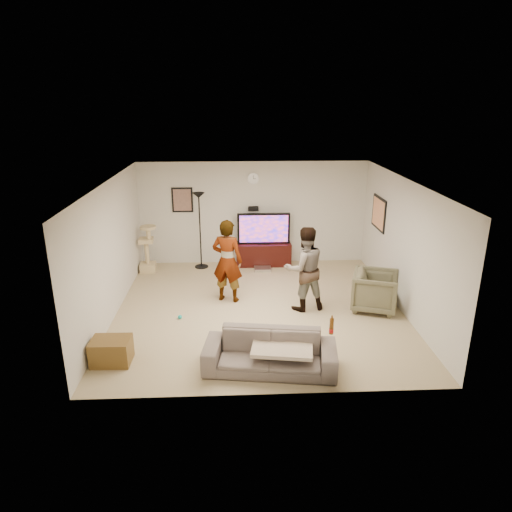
{
  "coord_description": "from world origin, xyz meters",
  "views": [
    {
      "loc": [
        -0.45,
        -8.19,
        3.94
      ],
      "look_at": [
        -0.05,
        0.2,
        1.03
      ],
      "focal_mm": 32.37,
      "sensor_mm": 36.0,
      "label": 1
    }
  ],
  "objects_px": {
    "tv_stand": "(263,254)",
    "floor_lamp": "(200,231)",
    "side_table": "(111,351)",
    "cat_tree": "(147,249)",
    "beer_bottle": "(332,326)",
    "armchair": "(375,291)",
    "sofa": "(270,352)",
    "person_right": "(304,269)",
    "person_left": "(227,261)",
    "tv": "(264,228)"
  },
  "relations": [
    {
      "from": "armchair",
      "to": "side_table",
      "type": "distance_m",
      "value": 4.94
    },
    {
      "from": "sofa",
      "to": "beer_bottle",
      "type": "bearing_deg",
      "value": 7.9
    },
    {
      "from": "person_right",
      "to": "side_table",
      "type": "distance_m",
      "value": 3.78
    },
    {
      "from": "tv",
      "to": "person_left",
      "type": "bearing_deg",
      "value": -112.5
    },
    {
      "from": "person_left",
      "to": "sofa",
      "type": "bearing_deg",
      "value": 122.45
    },
    {
      "from": "sofa",
      "to": "beer_bottle",
      "type": "height_order",
      "value": "beer_bottle"
    },
    {
      "from": "person_right",
      "to": "beer_bottle",
      "type": "distance_m",
      "value": 2.11
    },
    {
      "from": "cat_tree",
      "to": "beer_bottle",
      "type": "height_order",
      "value": "cat_tree"
    },
    {
      "from": "sofa",
      "to": "side_table",
      "type": "height_order",
      "value": "sofa"
    },
    {
      "from": "tv",
      "to": "sofa",
      "type": "xyz_separation_m",
      "value": [
        -0.19,
        -4.62,
        -0.64
      ]
    },
    {
      "from": "floor_lamp",
      "to": "side_table",
      "type": "xyz_separation_m",
      "value": [
        -1.12,
        -4.23,
        -0.71
      ]
    },
    {
      "from": "sofa",
      "to": "side_table",
      "type": "distance_m",
      "value": 2.47
    },
    {
      "from": "floor_lamp",
      "to": "armchair",
      "type": "relative_size",
      "value": 2.17
    },
    {
      "from": "beer_bottle",
      "to": "person_left",
      "type": "bearing_deg",
      "value": 121.57
    },
    {
      "from": "tv",
      "to": "person_right",
      "type": "relative_size",
      "value": 0.76
    },
    {
      "from": "sofa",
      "to": "beer_bottle",
      "type": "xyz_separation_m",
      "value": [
        0.91,
        0.0,
        0.42
      ]
    },
    {
      "from": "floor_lamp",
      "to": "cat_tree",
      "type": "xyz_separation_m",
      "value": [
        -1.25,
        -0.23,
        -0.35
      ]
    },
    {
      "from": "floor_lamp",
      "to": "cat_tree",
      "type": "relative_size",
      "value": 1.62
    },
    {
      "from": "sofa",
      "to": "beer_bottle",
      "type": "distance_m",
      "value": 1.0
    },
    {
      "from": "sofa",
      "to": "armchair",
      "type": "distance_m",
      "value": 2.97
    },
    {
      "from": "person_right",
      "to": "sofa",
      "type": "bearing_deg",
      "value": 56.03
    },
    {
      "from": "beer_bottle",
      "to": "side_table",
      "type": "distance_m",
      "value": 3.41
    },
    {
      "from": "beer_bottle",
      "to": "armchair",
      "type": "xyz_separation_m",
      "value": [
        1.27,
        2.01,
        -0.32
      ]
    },
    {
      "from": "sofa",
      "to": "floor_lamp",
      "type": "bearing_deg",
      "value": 114.26
    },
    {
      "from": "tv_stand",
      "to": "person_right",
      "type": "xyz_separation_m",
      "value": [
        0.62,
        -2.52,
        0.55
      ]
    },
    {
      "from": "floor_lamp",
      "to": "armchair",
      "type": "bearing_deg",
      "value": -35.64
    },
    {
      "from": "person_right",
      "to": "side_table",
      "type": "bearing_deg",
      "value": 16.06
    },
    {
      "from": "armchair",
      "to": "side_table",
      "type": "height_order",
      "value": "armchair"
    },
    {
      "from": "beer_bottle",
      "to": "tv",
      "type": "bearing_deg",
      "value": 98.88
    },
    {
      "from": "floor_lamp",
      "to": "person_left",
      "type": "distance_m",
      "value": 2.08
    },
    {
      "from": "person_left",
      "to": "side_table",
      "type": "height_order",
      "value": "person_left"
    },
    {
      "from": "tv",
      "to": "cat_tree",
      "type": "relative_size",
      "value": 1.12
    },
    {
      "from": "floor_lamp",
      "to": "side_table",
      "type": "relative_size",
      "value": 3.06
    },
    {
      "from": "person_left",
      "to": "person_right",
      "type": "bearing_deg",
      "value": -179.42
    },
    {
      "from": "sofa",
      "to": "tv_stand",
      "type": "bearing_deg",
      "value": 95.53
    },
    {
      "from": "floor_lamp",
      "to": "person_right",
      "type": "distance_m",
      "value": 3.24
    },
    {
      "from": "floor_lamp",
      "to": "person_right",
      "type": "xyz_separation_m",
      "value": [
        2.14,
        -2.43,
        -0.08
      ]
    },
    {
      "from": "tv",
      "to": "beer_bottle",
      "type": "distance_m",
      "value": 4.69
    },
    {
      "from": "tv_stand",
      "to": "cat_tree",
      "type": "distance_m",
      "value": 2.8
    },
    {
      "from": "beer_bottle",
      "to": "armchair",
      "type": "height_order",
      "value": "beer_bottle"
    },
    {
      "from": "side_table",
      "to": "sofa",
      "type": "bearing_deg",
      "value": -7.07
    },
    {
      "from": "tv_stand",
      "to": "tv",
      "type": "bearing_deg",
      "value": 0.0
    },
    {
      "from": "tv_stand",
      "to": "floor_lamp",
      "type": "height_order",
      "value": "floor_lamp"
    },
    {
      "from": "sofa",
      "to": "armchair",
      "type": "relative_size",
      "value": 2.36
    },
    {
      "from": "person_right",
      "to": "armchair",
      "type": "xyz_separation_m",
      "value": [
        1.37,
        -0.09,
        -0.45
      ]
    },
    {
      "from": "cat_tree",
      "to": "floor_lamp",
      "type": "bearing_deg",
      "value": 10.4
    },
    {
      "from": "beer_bottle",
      "to": "armchair",
      "type": "relative_size",
      "value": 0.3
    },
    {
      "from": "tv_stand",
      "to": "sofa",
      "type": "relative_size",
      "value": 0.67
    },
    {
      "from": "person_right",
      "to": "sofa",
      "type": "relative_size",
      "value": 0.83
    },
    {
      "from": "cat_tree",
      "to": "armchair",
      "type": "height_order",
      "value": "cat_tree"
    }
  ]
}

